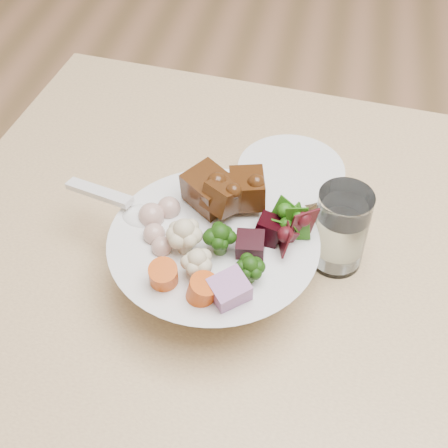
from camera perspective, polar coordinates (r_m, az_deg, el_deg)
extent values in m
cylinder|color=#D9B980|center=(1.30, -9.38, -0.55)|extent=(0.05, 0.05, 0.64)
sphere|color=black|center=(0.67, -0.37, -1.75)|extent=(0.04, 0.04, 0.04)
sphere|color=beige|center=(0.67, -3.62, -1.49)|extent=(0.04, 0.04, 0.04)
cube|color=black|center=(0.69, 4.11, -0.67)|extent=(0.04, 0.04, 0.03)
cube|color=#895287|center=(0.63, 0.49, -6.15)|extent=(0.05, 0.05, 0.04)
cylinder|color=#CD4E05|center=(0.65, -5.54, -4.79)|extent=(0.04, 0.04, 0.03)
sphere|color=tan|center=(0.69, -6.39, -0.93)|extent=(0.03, 0.03, 0.03)
ellipsoid|color=silver|center=(0.72, -7.43, 0.61)|extent=(0.06, 0.05, 0.02)
cube|color=silver|center=(0.75, -11.37, 2.84)|extent=(0.10, 0.05, 0.02)
cylinder|color=white|center=(0.73, 10.62, -0.48)|extent=(0.06, 0.06, 0.11)
cylinder|color=silver|center=(0.74, 10.48, -1.18)|extent=(0.05, 0.05, 0.07)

